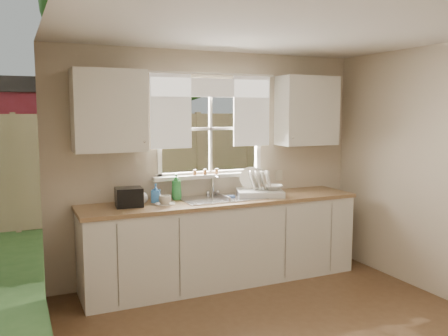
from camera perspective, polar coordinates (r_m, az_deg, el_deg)
name	(u,v)px	position (r m, az deg, el deg)	size (l,w,h in m)	color
room_walls	(321,196)	(3.53, 11.54, -3.28)	(3.62, 4.02, 2.50)	beige
ceiling	(319,19)	(3.58, 11.41, 17.19)	(3.60, 4.00, 0.02)	silver
window	(211,144)	(5.30, -1.56, 2.95)	(1.38, 0.16, 1.06)	white
curtains	(213,103)	(5.24, -1.36, 7.81)	(1.50, 0.03, 0.81)	white
base_cabinets	(223,242)	(5.19, -0.14, -8.93)	(3.00, 0.62, 0.87)	silver
countertop	(223,201)	(5.08, -0.14, -3.99)	(3.04, 0.65, 0.04)	#94714A
upper_cabinet_left	(109,111)	(4.78, -13.64, 6.70)	(0.70, 0.33, 0.80)	silver
upper_cabinet_right	(307,111)	(5.68, 9.97, 6.79)	(0.70, 0.33, 0.80)	silver
wall_outlet	(279,175)	(5.72, 6.67, -0.88)	(0.08, 0.01, 0.12)	beige
sill_jars	(206,172)	(5.24, -2.23, -0.46)	(0.30, 0.04, 0.06)	brown
backyard	(128,42)	(11.70, -11.47, 14.69)	(20.00, 10.00, 6.13)	#335421
sink	(222,205)	(5.12, -0.28, -4.50)	(0.88, 0.52, 0.40)	#B7B7BC
dish_rack	(260,190)	(5.29, 4.30, -2.64)	(0.60, 0.53, 0.31)	silver
bowl	(273,187)	(5.30, 5.91, -2.33)	(0.21, 0.21, 0.05)	beige
soap_bottle_a	(176,186)	(5.06, -5.74, -2.23)	(0.11, 0.11, 0.28)	#2D8C3D
soap_bottle_b	(156,193)	(4.94, -8.20, -3.01)	(0.09, 0.09, 0.19)	#387ED3
soap_bottle_c	(142,196)	(4.92, -9.85, -3.29)	(0.12, 0.12, 0.16)	beige
saucer	(165,204)	(4.84, -7.09, -4.28)	(0.20, 0.20, 0.01)	white
cup	(165,200)	(4.79, -7.11, -3.88)	(0.12, 0.12, 0.10)	beige
black_appliance	(129,197)	(4.77, -11.36, -3.45)	(0.26, 0.22, 0.19)	black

